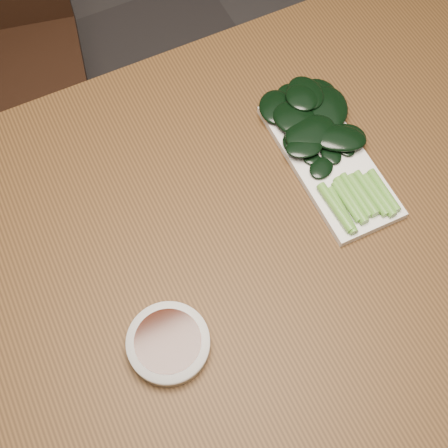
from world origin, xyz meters
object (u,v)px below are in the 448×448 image
table (231,267)px  gai_lan (317,131)px  sauce_bowl (168,344)px  serving_plate (329,160)px

table → gai_lan: (0.21, 0.12, 0.10)m
sauce_bowl → serving_plate: (0.35, 0.17, -0.01)m
table → sauce_bowl: (-0.14, -0.10, 0.09)m
gai_lan → sauce_bowl: bearing=-149.2°
serving_plate → gai_lan: gai_lan is taller
table → sauce_bowl: 0.19m
table → serving_plate: bearing=18.0°
sauce_bowl → serving_plate: bearing=25.0°
serving_plate → gai_lan: size_ratio=0.93×
gai_lan → serving_plate: bearing=-93.7°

